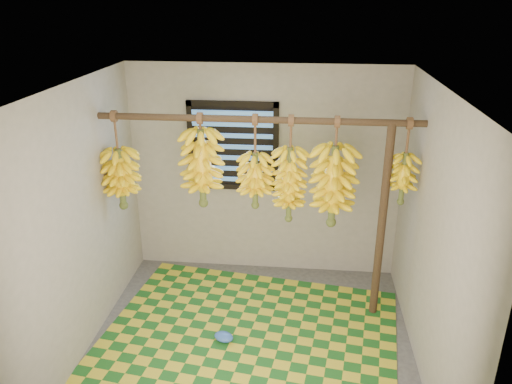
# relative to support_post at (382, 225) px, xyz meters

# --- Properties ---
(floor) EXTENTS (3.00, 3.00, 0.01)m
(floor) POSITION_rel_support_post_xyz_m (-1.20, -0.70, -1.00)
(floor) COLOR #454545
(floor) RESTS_ON ground
(ceiling) EXTENTS (3.00, 3.00, 0.01)m
(ceiling) POSITION_rel_support_post_xyz_m (-1.20, -0.70, 1.40)
(ceiling) COLOR silver
(ceiling) RESTS_ON wall_back
(wall_back) EXTENTS (3.00, 0.01, 2.40)m
(wall_back) POSITION_rel_support_post_xyz_m (-1.20, 0.80, 0.20)
(wall_back) COLOR gray
(wall_back) RESTS_ON floor
(wall_left) EXTENTS (0.01, 3.00, 2.40)m
(wall_left) POSITION_rel_support_post_xyz_m (-2.71, -0.70, 0.20)
(wall_left) COLOR gray
(wall_left) RESTS_ON floor
(wall_right) EXTENTS (0.01, 3.00, 2.40)m
(wall_right) POSITION_rel_support_post_xyz_m (0.30, -0.70, 0.20)
(wall_right) COLOR gray
(wall_right) RESTS_ON floor
(window) EXTENTS (1.00, 0.04, 1.00)m
(window) POSITION_rel_support_post_xyz_m (-1.55, 0.78, 0.50)
(window) COLOR black
(window) RESTS_ON wall_back
(hanging_pole) EXTENTS (3.00, 0.06, 0.06)m
(hanging_pole) POSITION_rel_support_post_xyz_m (-1.20, 0.00, 1.00)
(hanging_pole) COLOR #483520
(hanging_pole) RESTS_ON wall_left
(support_post) EXTENTS (0.08, 0.08, 2.00)m
(support_post) POSITION_rel_support_post_xyz_m (0.00, 0.00, 0.00)
(support_post) COLOR #483520
(support_post) RESTS_ON floor
(woven_mat) EXTENTS (3.03, 2.56, 0.01)m
(woven_mat) POSITION_rel_support_post_xyz_m (-1.23, -0.55, -0.99)
(woven_mat) COLOR #19571B
(woven_mat) RESTS_ON floor
(plastic_bag) EXTENTS (0.23, 0.20, 0.08)m
(plastic_bag) POSITION_rel_support_post_xyz_m (-1.46, -0.62, -0.95)
(plastic_bag) COLOR #305BB4
(plastic_bag) RESTS_ON woven_mat
(banana_bunch_a) EXTENTS (0.36, 0.36, 0.98)m
(banana_bunch_a) POSITION_rel_support_post_xyz_m (-2.55, 0.00, 0.38)
(banana_bunch_a) COLOR brown
(banana_bunch_a) RESTS_ON hanging_pole
(banana_bunch_b) EXTENTS (0.39, 0.39, 0.92)m
(banana_bunch_b) POSITION_rel_support_post_xyz_m (-1.73, 0.00, 0.51)
(banana_bunch_b) COLOR brown
(banana_bunch_b) RESTS_ON hanging_pole
(banana_bunch_c) EXTENTS (0.34, 0.34, 0.92)m
(banana_bunch_c) POSITION_rel_support_post_xyz_m (-1.22, 0.00, 0.41)
(banana_bunch_c) COLOR brown
(banana_bunch_c) RESTS_ON hanging_pole
(banana_bunch_d) EXTENTS (0.33, 0.33, 1.05)m
(banana_bunch_d) POSITION_rel_support_post_xyz_m (-0.90, 0.00, 0.38)
(banana_bunch_d) COLOR brown
(banana_bunch_d) RESTS_ON hanging_pole
(banana_bunch_e) EXTENTS (0.41, 0.41, 1.07)m
(banana_bunch_e) POSITION_rel_support_post_xyz_m (-0.48, 0.00, 0.38)
(banana_bunch_e) COLOR brown
(banana_bunch_e) RESTS_ON hanging_pole
(banana_bunch_f) EXTENTS (0.27, 0.27, 0.82)m
(banana_bunch_f) POSITION_rel_support_post_xyz_m (0.15, 0.00, 0.48)
(banana_bunch_f) COLOR brown
(banana_bunch_f) RESTS_ON hanging_pole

